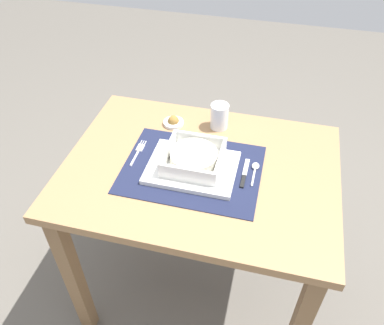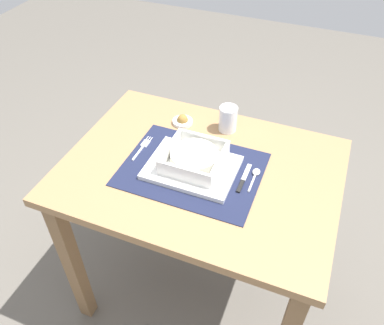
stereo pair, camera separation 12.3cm
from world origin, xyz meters
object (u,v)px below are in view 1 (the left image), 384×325
(fork, at_px, (139,151))
(condiment_saucer, at_px, (173,122))
(porridge_bowl, at_px, (194,158))
(dining_table, at_px, (200,192))
(butter_knife, at_px, (244,175))
(drinking_glass, at_px, (219,117))
(spoon, at_px, (255,168))

(fork, height_order, condiment_saucer, condiment_saucer)
(fork, bearing_deg, condiment_saucer, 69.42)
(porridge_bowl, xyz_separation_m, condiment_saucer, (-0.13, 0.21, -0.03))
(dining_table, distance_m, porridge_bowl, 0.16)
(dining_table, distance_m, butter_knife, 0.19)
(dining_table, xyz_separation_m, drinking_glass, (0.02, 0.22, 0.16))
(spoon, bearing_deg, butter_knife, -126.88)
(spoon, distance_m, drinking_glass, 0.25)
(dining_table, xyz_separation_m, butter_knife, (0.14, -0.01, 0.13))
(spoon, xyz_separation_m, condiment_saucer, (-0.32, 0.17, 0.00))
(fork, xyz_separation_m, spoon, (0.39, 0.01, 0.00))
(spoon, bearing_deg, fork, -177.12)
(butter_knife, xyz_separation_m, drinking_glass, (-0.13, 0.23, 0.04))
(fork, xyz_separation_m, drinking_glass, (0.23, 0.20, 0.04))
(dining_table, distance_m, spoon, 0.22)
(spoon, relative_size, butter_knife, 0.80)
(condiment_saucer, bearing_deg, fork, -111.48)
(fork, relative_size, condiment_saucer, 1.78)
(dining_table, relative_size, spoon, 8.33)
(condiment_saucer, bearing_deg, porridge_bowl, -58.37)
(butter_knife, bearing_deg, dining_table, 178.73)
(dining_table, relative_size, drinking_glass, 9.46)
(butter_knife, height_order, drinking_glass, drinking_glass)
(condiment_saucer, bearing_deg, butter_knife, -35.41)
(porridge_bowl, xyz_separation_m, fork, (-0.20, 0.03, -0.04))
(fork, height_order, spoon, spoon)
(drinking_glass, xyz_separation_m, condiment_saucer, (-0.16, -0.03, -0.03))
(spoon, distance_m, condiment_saucer, 0.36)
(drinking_glass, bearing_deg, fork, -138.94)
(butter_knife, bearing_deg, drinking_glass, 120.69)
(porridge_bowl, relative_size, spoon, 1.69)
(dining_table, xyz_separation_m, fork, (-0.22, 0.02, 0.13))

